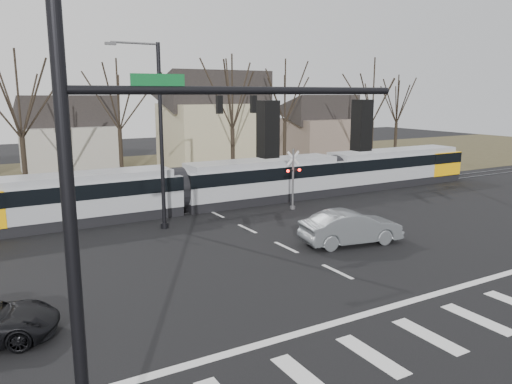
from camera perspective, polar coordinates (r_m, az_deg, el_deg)
ground at (r=20.62m, az=12.84°, el=-10.54°), size 140.00×140.00×0.00m
grass_verge at (r=48.35m, az=-13.79°, el=1.93°), size 140.00×28.00×0.01m
crosswalk at (r=18.17m, az=21.69°, el=-14.15°), size 27.00×2.60×0.01m
stop_line at (r=19.45m, az=16.52°, el=-12.08°), size 28.00×0.35×0.01m
lane_dashes at (r=33.55m, az=-6.00°, el=-1.83°), size 0.18×30.00×0.01m
rail_pair at (r=33.37m, az=-5.86°, el=-1.85°), size 90.00×1.52×0.06m
tram at (r=35.24m, az=0.57°, el=1.53°), size 39.04×2.90×2.96m
sedan at (r=25.83m, az=10.81°, el=-3.99°), size 3.62×5.83×1.71m
signal_pole_near_left at (r=8.59m, az=-10.04°, el=-1.42°), size 9.28×0.44×10.20m
signal_pole_far at (r=28.59m, az=-7.78°, el=7.42°), size 9.28×0.44×10.20m
rail_crossing_signal at (r=32.82m, az=4.24°, el=1.26°), size 1.08×0.36×4.00m
tree_row at (r=42.78m, az=-9.21°, el=7.67°), size 59.20×7.20×10.00m
house_b at (r=50.69m, az=-20.76°, el=6.46°), size 8.64×7.56×7.65m
house_c at (r=51.95m, az=-4.72°, el=8.64°), size 10.80×8.64×10.10m
house_d at (r=61.56m, az=7.30°, el=7.81°), size 8.64×7.56×7.65m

